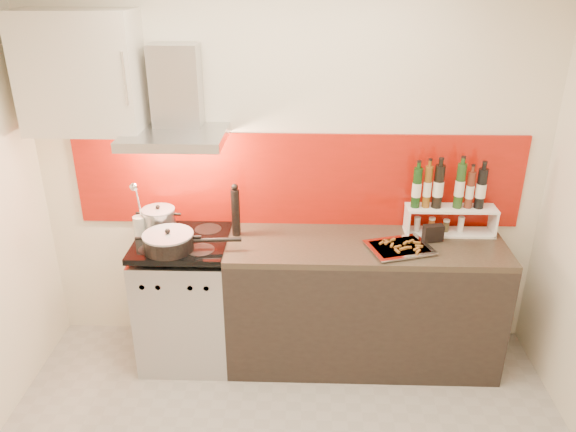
{
  "coord_description": "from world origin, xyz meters",
  "views": [
    {
      "loc": [
        0.1,
        -2.14,
        2.54
      ],
      "look_at": [
        0.0,
        0.95,
        1.15
      ],
      "focal_mm": 35.0,
      "sensor_mm": 36.0,
      "label": 1
    }
  ],
  "objects_px": {
    "stock_pot": "(159,220)",
    "baking_tray": "(399,247)",
    "range_stove": "(187,300)",
    "counter": "(362,302)",
    "saute_pan": "(170,242)",
    "pepper_mill": "(236,211)"
  },
  "relations": [
    {
      "from": "stock_pot",
      "to": "baking_tray",
      "type": "height_order",
      "value": "stock_pot"
    },
    {
      "from": "pepper_mill",
      "to": "stock_pot",
      "type": "bearing_deg",
      "value": 177.88
    },
    {
      "from": "saute_pan",
      "to": "pepper_mill",
      "type": "bearing_deg",
      "value": 31.94
    },
    {
      "from": "range_stove",
      "to": "counter",
      "type": "distance_m",
      "value": 1.2
    },
    {
      "from": "range_stove",
      "to": "saute_pan",
      "type": "xyz_separation_m",
      "value": [
        -0.04,
        -0.15,
        0.52
      ]
    },
    {
      "from": "counter",
      "to": "saute_pan",
      "type": "distance_m",
      "value": 1.35
    },
    {
      "from": "saute_pan",
      "to": "stock_pot",
      "type": "bearing_deg",
      "value": 115.97
    },
    {
      "from": "stock_pot",
      "to": "pepper_mill",
      "type": "xyz_separation_m",
      "value": [
        0.52,
        -0.02,
        0.08
      ]
    },
    {
      "from": "counter",
      "to": "stock_pot",
      "type": "height_order",
      "value": "stock_pot"
    },
    {
      "from": "pepper_mill",
      "to": "baking_tray",
      "type": "distance_m",
      "value": 1.08
    },
    {
      "from": "range_stove",
      "to": "counter",
      "type": "height_order",
      "value": "range_stove"
    },
    {
      "from": "saute_pan",
      "to": "pepper_mill",
      "type": "height_order",
      "value": "pepper_mill"
    },
    {
      "from": "range_stove",
      "to": "pepper_mill",
      "type": "xyz_separation_m",
      "value": [
        0.35,
        0.09,
        0.63
      ]
    },
    {
      "from": "stock_pot",
      "to": "saute_pan",
      "type": "bearing_deg",
      "value": -64.03
    },
    {
      "from": "range_stove",
      "to": "counter",
      "type": "bearing_deg",
      "value": 0.23
    },
    {
      "from": "range_stove",
      "to": "counter",
      "type": "xyz_separation_m",
      "value": [
        1.2,
        0.0,
        0.01
      ]
    },
    {
      "from": "saute_pan",
      "to": "pepper_mill",
      "type": "distance_m",
      "value": 0.47
    },
    {
      "from": "counter",
      "to": "baking_tray",
      "type": "distance_m",
      "value": 0.51
    },
    {
      "from": "counter",
      "to": "range_stove",
      "type": "bearing_deg",
      "value": -179.77
    },
    {
      "from": "counter",
      "to": "saute_pan",
      "type": "bearing_deg",
      "value": -173.0
    },
    {
      "from": "pepper_mill",
      "to": "baking_tray",
      "type": "relative_size",
      "value": 0.8
    },
    {
      "from": "counter",
      "to": "saute_pan",
      "type": "height_order",
      "value": "saute_pan"
    }
  ]
}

